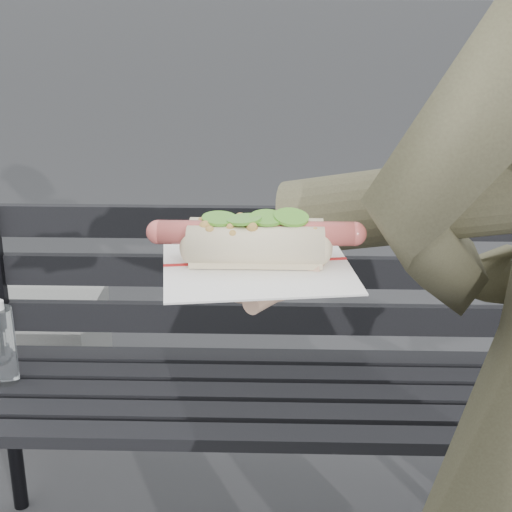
{
  "coord_description": "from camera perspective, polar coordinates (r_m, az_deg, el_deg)",
  "views": [
    {
      "loc": [
        0.07,
        -0.71,
        1.42
      ],
      "look_at": [
        0.05,
        0.05,
        1.14
      ],
      "focal_mm": 55.0,
      "sensor_mm": 36.0,
      "label": 1
    }
  ],
  "objects": [
    {
      "name": "held_hotdog",
      "position": [
        0.87,
        13.48,
        3.3
      ],
      "size": [
        0.64,
        0.31,
        0.2
      ],
      "color": "#44402D"
    },
    {
      "name": "park_bench",
      "position": [
        1.93,
        -0.27,
        -7.53
      ],
      "size": [
        1.5,
        0.44,
        0.88
      ],
      "color": "black",
      "rests_on": "ground"
    }
  ]
}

